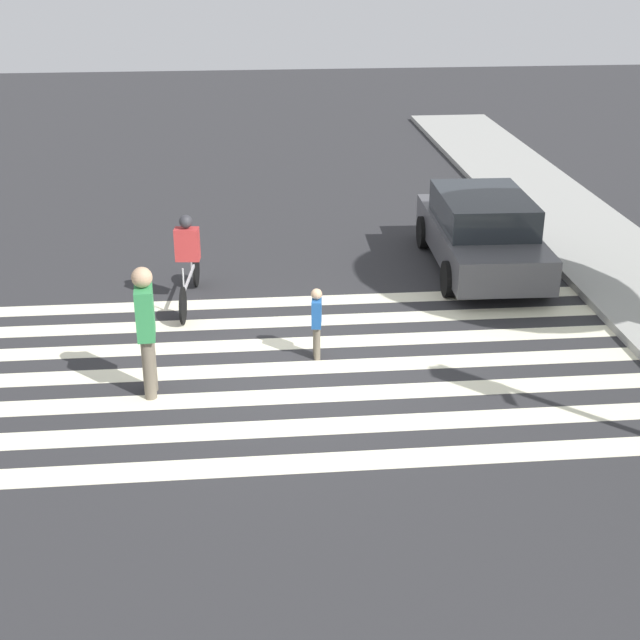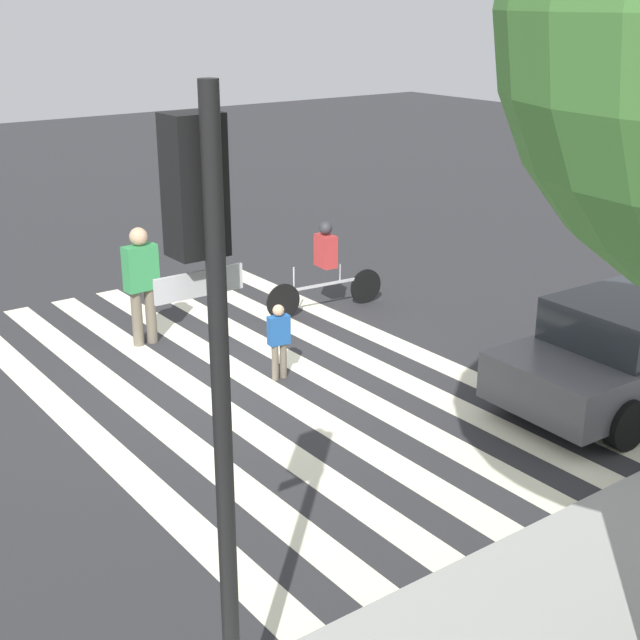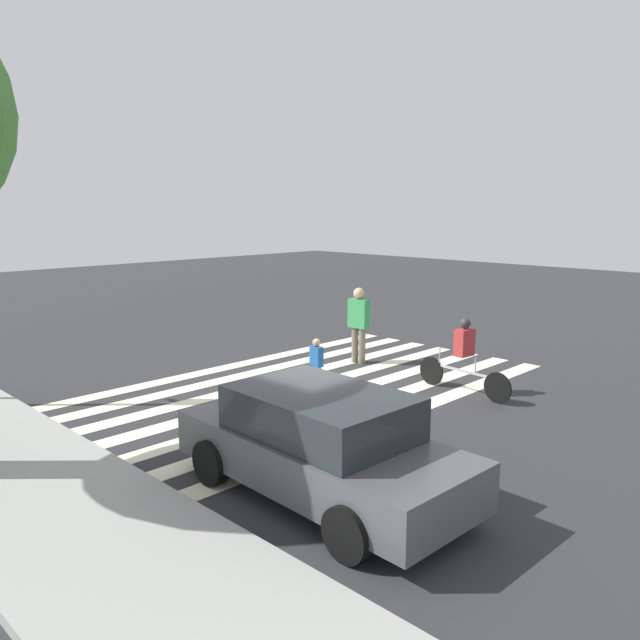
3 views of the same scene
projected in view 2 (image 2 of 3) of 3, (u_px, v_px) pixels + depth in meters
ground_plane at (252, 379)px, 12.64m from camera, size 60.00×60.00×0.00m
sidewalk_curb at (629, 599)px, 7.89m from camera, size 36.00×2.50×0.14m
crosswalk_stripes at (252, 379)px, 12.64m from camera, size 5.50×10.00×0.01m
traffic_light at (208, 316)px, 5.39m from camera, size 0.60×0.50×4.67m
pedestrian_child_with_backpack at (141, 279)px, 13.59m from camera, size 0.53×0.28×1.86m
pedestrian_adult_yellow_jacket at (279, 337)px, 12.45m from camera, size 0.32×0.18×1.11m
cyclist_mid_street at (326, 263)px, 15.13m from camera, size 2.27×0.42×1.58m
car_parked_dark_suv at (639, 347)px, 11.79m from camera, size 4.25×1.97×1.44m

